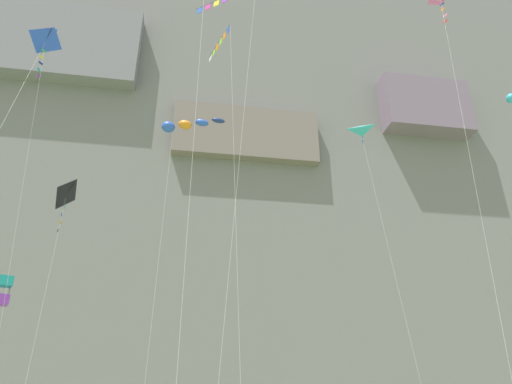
% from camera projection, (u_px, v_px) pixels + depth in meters
% --- Properties ---
extents(cliff_face, '(180.00, 30.74, 65.08)m').
position_uv_depth(cliff_face, '(231.00, 173.00, 62.63)').
color(cliff_face, slate).
rests_on(cliff_face, ground).
extents(kite_banner_near_cliff, '(3.40, 2.91, 26.18)m').
position_uv_depth(kite_banner_near_cliff, '(226.00, 23.00, 26.67)').
color(kite_banner_near_cliff, black).
rests_on(kite_banner_near_cliff, ground).
extents(kite_box_high_right, '(2.76, 3.55, 11.78)m').
position_uv_depth(kite_box_high_right, '(2.00, 291.00, 30.99)').
color(kite_box_high_right, teal).
rests_on(kite_box_high_right, ground).
extents(kite_windsock_upper_mid, '(4.87, 3.32, 23.69)m').
position_uv_depth(kite_windsock_upper_mid, '(184.00, 125.00, 34.61)').
color(kite_windsock_upper_mid, blue).
rests_on(kite_windsock_upper_mid, ground).
extents(kite_diamond_low_center, '(1.45, 6.75, 22.66)m').
position_uv_depth(kite_diamond_low_center, '(42.00, 48.00, 24.40)').
color(kite_diamond_low_center, blue).
rests_on(kite_diamond_low_center, ground).
extents(kite_diamond_high_center, '(0.91, 3.72, 17.17)m').
position_uv_depth(kite_diamond_high_center, '(66.00, 197.00, 29.09)').
color(kite_diamond_high_center, black).
rests_on(kite_diamond_high_center, ground).
extents(kite_delta_far_left, '(4.05, 2.72, 30.56)m').
position_uv_depth(kite_delta_far_left, '(38.00, 47.00, 36.65)').
color(kite_delta_far_left, blue).
rests_on(kite_delta_far_left, ground).
extents(kite_delta_low_right, '(2.11, 3.69, 23.08)m').
position_uv_depth(kite_delta_low_right, '(364.00, 147.00, 36.46)').
color(kite_delta_low_right, '#38B2D1').
rests_on(kite_delta_low_right, ground).
extents(kite_banner_low_left, '(2.12, 2.96, 23.22)m').
position_uv_depth(kite_banner_low_left, '(222.00, 75.00, 25.82)').
color(kite_banner_low_left, black).
rests_on(kite_banner_low_left, ground).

